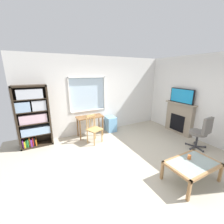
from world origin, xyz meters
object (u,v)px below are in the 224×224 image
Objects in this scene: plastic_drawer_unit at (111,124)px; fireplace at (179,118)px; office_chair at (201,131)px; desk_under_window at (90,120)px; coffee_table at (192,165)px; bookshelf at (33,115)px; tv at (182,96)px; sippy_cup at (189,157)px; wooden_chair at (94,129)px.

plastic_drawer_unit is 0.49× the size of fireplace.
office_chair is at bearing -54.74° from plastic_drawer_unit.
desk_under_window is 3.29m from coffee_table.
fireplace is (4.71, -1.37, -0.41)m from bookshelf.
office_chair is (-0.43, -1.10, -0.84)m from tv.
fireplace is at bearing -16.20° from bookshelf.
bookshelf reaches higher than tv.
tv is at bearing -22.95° from desk_under_window.
tv is 10.05× the size of sippy_cup.
desk_under_window is at bearing 157.17° from fireplace.
desk_under_window is 10.12× the size of sippy_cup.
wooden_chair reaches higher than plastic_drawer_unit.
office_chair is at bearing 23.42° from sippy_cup.
fireplace is (3.00, -1.26, -0.02)m from desk_under_window.
plastic_drawer_unit is at bearing 148.70° from fireplace.
office_chair is (4.26, -2.47, -0.43)m from bookshelf.
wooden_chair is 0.99× the size of tv.
wooden_chair is at bearing 144.65° from office_chair.
desk_under_window is at bearing 109.91° from coffee_table.
plastic_drawer_unit is at bearing 125.26° from office_chair.
fireplace is (3.06, -0.75, 0.11)m from wooden_chair.
coffee_table is 0.17m from sippy_cup.
coffee_table is (-1.86, -1.82, -1.03)m from tv.
coffee_table is (-1.43, -0.72, -0.19)m from office_chair.
plastic_drawer_unit is at bearing 95.04° from coffee_table.
tv reaches higher than fireplace.
sippy_cup is at bearing -83.65° from plastic_drawer_unit.
tv is 1.45m from office_chair.
plastic_drawer_unit is (0.84, 0.05, -0.32)m from desk_under_window.
fireplace reaches higher than plastic_drawer_unit.
plastic_drawer_unit is 2.75m from tv.
wooden_chair is 1.08m from plastic_drawer_unit.
bookshelf is 1.76× the size of coffee_table.
wooden_chair is at bearing 166.29° from fireplace.
sippy_cup is at bearing -136.73° from tv.
desk_under_window is at bearing -176.60° from plastic_drawer_unit.
office_chair is 11.11× the size of sippy_cup.
bookshelf is 4.90m from tv.
fireplace is 2.50m from sippy_cup.
fireplace is at bearing -22.83° from desk_under_window.
bookshelf is 4.94m from office_chair.
tv is (3.04, -0.75, 0.93)m from wooden_chair.
plastic_drawer_unit reaches higher than sippy_cup.
desk_under_window reaches higher than sippy_cup.
sippy_cup is (-1.81, -1.70, -0.93)m from tv.
bookshelf is 2.04× the size of desk_under_window.
desk_under_window is at bearing 157.05° from tv.
office_chair is at bearing -30.14° from bookshelf.
tv is 0.86× the size of coffee_table.
wooden_chair is at bearing 166.22° from tv.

